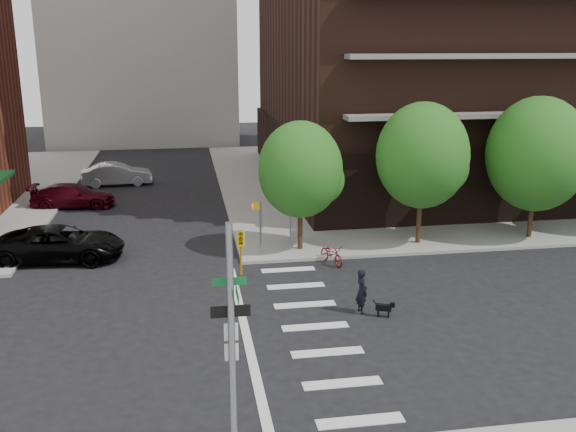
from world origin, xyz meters
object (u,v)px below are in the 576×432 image
(traffic_signal, at_px, (234,368))
(parked_car_maroon, at_px, (73,196))
(parked_car_black, at_px, (60,244))
(parked_car_silver, at_px, (117,174))
(scooter, at_px, (332,254))
(dog_walker, at_px, (362,291))

(traffic_signal, relative_size, parked_car_maroon, 1.20)
(parked_car_black, height_order, parked_car_silver, parked_car_black)
(parked_car_black, relative_size, scooter, 3.28)
(traffic_signal, height_order, parked_car_silver, traffic_signal)
(parked_car_maroon, height_order, scooter, parked_car_maroon)
(parked_car_black, bearing_deg, traffic_signal, -151.98)
(parked_car_maroon, bearing_deg, dog_walker, -140.18)
(traffic_signal, relative_size, dog_walker, 3.47)
(parked_car_silver, distance_m, scooter, 21.84)
(traffic_signal, xyz_separation_m, parked_car_black, (-6.77, 16.49, -1.89))
(parked_car_black, xyz_separation_m, parked_car_maroon, (-0.96, 10.19, -0.08))
(parked_car_black, relative_size, parked_car_maroon, 1.16)
(parked_car_silver, xyz_separation_m, scooter, (11.24, -18.72, -0.33))
(scooter, bearing_deg, dog_walker, -111.13)
(parked_car_black, distance_m, parked_car_silver, 16.26)
(parked_car_maroon, distance_m, scooter, 18.40)
(traffic_signal, relative_size, scooter, 3.38)
(scooter, relative_size, dog_walker, 1.03)
(parked_car_silver, bearing_deg, scooter, -154.47)
(scooter, bearing_deg, parked_car_black, 148.99)
(parked_car_black, xyz_separation_m, parked_car_silver, (1.12, 16.22, -0.01))
(traffic_signal, height_order, dog_walker, traffic_signal)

